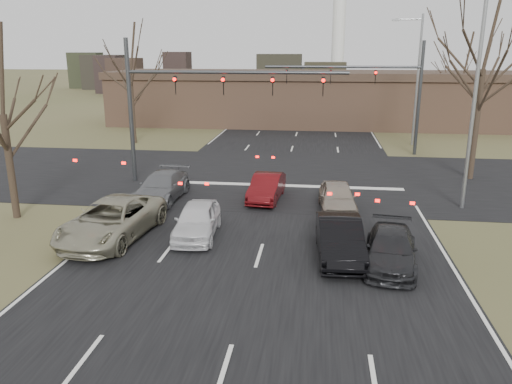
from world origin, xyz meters
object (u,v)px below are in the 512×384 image
(mast_arm_near, at_px, (187,93))
(streetlight_right_far, at_px, (416,74))
(car_silver_ahead, at_px, (337,197))
(building, at_px, (320,98))
(car_grey_ahead, at_px, (162,187))
(streetlight_right_near, at_px, (471,90))
(car_red_ahead, at_px, (267,187))
(mast_arm_far, at_px, (380,84))
(car_charcoal_sedan, at_px, (391,249))
(car_silver_suv, at_px, (112,220))
(car_black_hatch, at_px, (340,239))
(car_white_sedan, at_px, (197,220))

(mast_arm_near, height_order, streetlight_right_far, streetlight_right_far)
(streetlight_right_far, height_order, car_silver_ahead, streetlight_right_far)
(building, distance_m, car_grey_ahead, 29.60)
(streetlight_right_near, bearing_deg, car_silver_ahead, -167.64)
(building, height_order, car_red_ahead, building)
(mast_arm_near, xyz_separation_m, mast_arm_far, (11.41, 10.00, -0.06))
(car_charcoal_sedan, bearing_deg, car_silver_ahead, 113.22)
(car_silver_suv, xyz_separation_m, car_grey_ahead, (0.31, 5.50, -0.10))
(car_grey_ahead, bearing_deg, car_black_hatch, -33.85)
(mast_arm_far, height_order, car_grey_ahead, mast_arm_far)
(building, xyz_separation_m, car_charcoal_sedan, (2.68, -35.25, -2.05))
(streetlight_right_far, height_order, car_black_hatch, streetlight_right_far)
(car_charcoal_sedan, xyz_separation_m, car_red_ahead, (-5.18, 7.46, 0.04))
(car_red_ahead, bearing_deg, car_white_sedan, -107.96)
(streetlight_right_far, bearing_deg, car_silver_ahead, -109.08)
(car_white_sedan, bearing_deg, streetlight_right_near, 20.56)
(car_charcoal_sedan, height_order, car_silver_ahead, car_silver_ahead)
(building, height_order, mast_arm_far, mast_arm_far)
(building, bearing_deg, car_silver_suv, -103.36)
(building, bearing_deg, car_white_sedan, -98.13)
(mast_arm_near, relative_size, car_silver_suv, 2.13)
(streetlight_right_near, relative_size, car_grey_ahead, 2.11)
(mast_arm_near, relative_size, car_silver_ahead, 2.97)
(building, bearing_deg, mast_arm_near, -106.13)
(car_black_hatch, bearing_deg, car_grey_ahead, 140.68)
(streetlight_right_near, xyz_separation_m, car_grey_ahead, (-14.59, -0.49, -4.90))
(building, relative_size, streetlight_right_near, 4.24)
(building, xyz_separation_m, car_silver_ahead, (1.00, -29.28, -1.97))
(car_white_sedan, height_order, car_black_hatch, car_black_hatch)
(car_white_sedan, distance_m, car_charcoal_sedan, 7.70)
(mast_arm_far, height_order, car_silver_ahead, mast_arm_far)
(building, bearing_deg, streetlight_right_near, -76.31)
(streetlight_right_far, distance_m, car_charcoal_sedan, 25.19)
(car_white_sedan, relative_size, car_grey_ahead, 0.85)
(car_silver_ahead, bearing_deg, car_grey_ahead, 171.71)
(car_silver_suv, relative_size, car_white_sedan, 1.40)
(car_white_sedan, relative_size, car_black_hatch, 0.91)
(car_silver_suv, distance_m, car_charcoal_sedan, 10.83)
(building, distance_m, car_silver_ahead, 29.36)
(car_black_hatch, distance_m, car_red_ahead, 7.77)
(mast_arm_far, bearing_deg, streetlight_right_far, 51.89)
(car_red_ahead, bearing_deg, streetlight_right_near, 3.12)
(car_charcoal_sedan, relative_size, car_red_ahead, 1.07)
(mast_arm_near, relative_size, car_black_hatch, 2.73)
(car_white_sedan, bearing_deg, car_red_ahead, 63.65)
(mast_arm_near, height_order, car_charcoal_sedan, mast_arm_near)
(mast_arm_far, xyz_separation_m, streetlight_right_near, (2.64, -13.00, 0.57))
(car_white_sedan, xyz_separation_m, car_silver_ahead, (5.76, 4.02, 0.00))
(mast_arm_near, height_order, car_silver_suv, mast_arm_near)
(car_charcoal_sedan, bearing_deg, car_silver_suv, -179.19)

